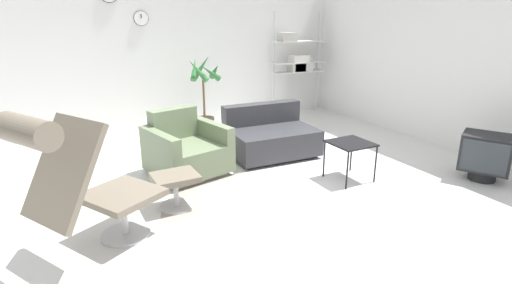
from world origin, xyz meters
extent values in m
plane|color=silver|center=(0.00, 0.00, 0.00)|extent=(12.00, 12.00, 0.00)
cube|color=silver|center=(0.00, 3.28, 1.40)|extent=(12.00, 0.06, 2.80)
cylinder|color=black|center=(-0.32, 3.24, 1.86)|extent=(0.24, 0.01, 0.24)
cylinder|color=white|center=(-0.32, 3.24, 1.86)|extent=(0.23, 0.02, 0.23)
cube|color=black|center=(-0.32, 3.23, 1.90)|extent=(0.01, 0.01, 0.07)
cube|color=silver|center=(3.39, 0.00, 1.40)|extent=(0.06, 12.00, 2.80)
cylinder|color=gray|center=(-0.14, -0.25, 0.00)|extent=(1.81, 1.81, 0.01)
cylinder|color=#BCBCC1|center=(-1.39, -0.23, 0.01)|extent=(0.60, 0.60, 0.02)
cylinder|color=#BCBCC1|center=(-1.39, -0.23, 0.19)|extent=(0.06, 0.06, 0.34)
cube|color=#6B6051|center=(-1.39, -0.23, 0.40)|extent=(0.79, 0.80, 0.06)
cube|color=#6B6051|center=(-1.83, -0.47, 0.79)|extent=(0.69, 0.75, 0.75)
cylinder|color=#6B6051|center=(-2.01, -0.58, 1.16)|extent=(0.45, 0.57, 0.21)
cylinder|color=#BCBCC1|center=(-0.82, 0.09, 0.01)|extent=(0.36, 0.36, 0.02)
cylinder|color=#BCBCC1|center=(-0.82, 0.09, 0.16)|extent=(0.05, 0.05, 0.29)
cube|color=#6B6051|center=(-0.82, 0.09, 0.34)|extent=(0.45, 0.38, 0.06)
cube|color=silver|center=(-0.41, 0.91, 0.03)|extent=(0.84, 0.82, 0.06)
cube|color=#667556|center=(-0.41, 0.91, 0.23)|extent=(0.78, 0.95, 0.34)
cube|color=#667556|center=(-0.48, 1.23, 0.59)|extent=(0.64, 0.31, 0.39)
cube|color=#667556|center=(-0.04, 0.99, 0.34)|extent=(0.30, 0.85, 0.55)
cube|color=#667556|center=(-0.77, 0.83, 0.34)|extent=(0.30, 0.85, 0.55)
cube|color=black|center=(0.86, 1.01, 0.03)|extent=(1.09, 0.78, 0.05)
cube|color=#333338|center=(0.86, 1.01, 0.22)|extent=(1.22, 0.91, 0.35)
cube|color=#333338|center=(0.87, 1.34, 0.55)|extent=(1.19, 0.25, 0.30)
cube|color=black|center=(1.26, -0.18, 0.46)|extent=(0.47, 0.47, 0.02)
cylinder|color=black|center=(1.04, -0.39, 0.23)|extent=(0.02, 0.02, 0.46)
cylinder|color=black|center=(1.47, -0.39, 0.23)|extent=(0.02, 0.02, 0.46)
cylinder|color=black|center=(1.04, 0.04, 0.23)|extent=(0.02, 0.02, 0.46)
cylinder|color=black|center=(1.47, 0.04, 0.23)|extent=(0.02, 0.02, 0.46)
cylinder|color=black|center=(2.69, -0.94, 0.07)|extent=(0.31, 0.31, 0.13)
cube|color=black|center=(2.69, -0.94, 0.35)|extent=(0.62, 0.67, 0.44)
cube|color=#282D33|center=(2.51, -1.04, 0.35)|extent=(0.24, 0.43, 0.38)
cylinder|color=#333338|center=(0.46, 2.60, 0.12)|extent=(0.33, 0.33, 0.25)
cylinder|color=#382819|center=(0.46, 2.60, 0.24)|extent=(0.30, 0.30, 0.02)
cylinder|color=brown|center=(0.46, 2.60, 0.58)|extent=(0.04, 0.04, 0.66)
cone|color=#2D6B33|center=(0.67, 2.58, 1.03)|extent=(0.16, 0.47, 0.33)
cone|color=#2D6B33|center=(0.49, 2.73, 1.09)|extent=(0.35, 0.17, 0.41)
cone|color=#2D6B33|center=(0.34, 2.67, 1.07)|extent=(0.26, 0.36, 0.38)
cone|color=#2D6B33|center=(0.34, 2.50, 1.07)|extent=(0.32, 0.36, 0.38)
cone|color=#2D6B33|center=(0.53, 2.43, 1.03)|extent=(0.43, 0.24, 0.32)
cylinder|color=#BCBCC1|center=(2.08, 3.06, 0.99)|extent=(0.03, 0.03, 1.98)
cylinder|color=#BCBCC1|center=(3.10, 3.06, 0.99)|extent=(0.03, 0.03, 1.98)
cube|color=silver|center=(2.59, 2.94, 0.85)|extent=(1.08, 0.28, 0.02)
cube|color=silver|center=(2.59, 2.94, 1.03)|extent=(1.08, 0.28, 0.02)
cube|color=silver|center=(2.59, 2.94, 1.43)|extent=(1.08, 0.28, 0.02)
cube|color=beige|center=(2.54, 2.93, 0.95)|extent=(0.25, 0.24, 0.16)
cube|color=silver|center=(2.58, 2.93, 1.11)|extent=(0.36, 0.24, 0.13)
cube|color=#B7B2A8|center=(2.30, 2.93, 1.52)|extent=(0.31, 0.24, 0.16)
cube|color=beige|center=(2.61, 2.93, 0.95)|extent=(0.46, 0.24, 0.16)
camera|label=1|loc=(-1.85, -3.63, 1.92)|focal=28.00mm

